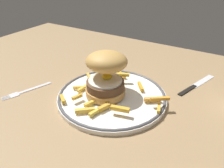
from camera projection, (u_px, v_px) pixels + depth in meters
The scene contains 6 objects.
ground_plane at pixel (108, 105), 60.02cm from camera, with size 145.70×98.22×4.00cm, color #967852.
dinner_plate at pixel (112, 96), 58.99cm from camera, with size 29.48×29.48×1.60cm.
burger at pixel (106, 72), 56.42cm from camera, with size 14.37×14.66×12.12cm.
fries_pile at pixel (111, 95), 56.44cm from camera, with size 27.32×23.67×2.63cm.
fork at pixel (26, 91), 62.53cm from camera, with size 6.11×14.03×0.36cm.
knife at pixel (194, 86), 64.66cm from camera, with size 7.12×17.55×0.70cm.
Camera 1 is at (26.22, -41.10, 33.53)cm, focal length 34.69 mm.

